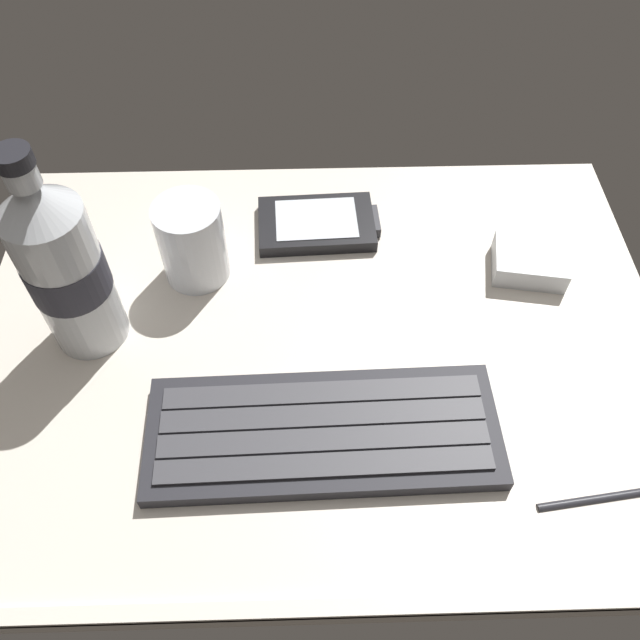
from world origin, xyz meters
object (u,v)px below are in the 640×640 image
handheld_device (316,224)px  water_bottle (64,267)px  charger_block (530,262)px  juice_cup (193,244)px  keyboard (325,432)px  stylus_pen (597,498)px

handheld_device → water_bottle: water_bottle is taller
handheld_device → charger_block: charger_block is taller
water_bottle → charger_block: 43.24cm
handheld_device → juice_cup: (-11.86, -5.66, 3.18)cm
keyboard → water_bottle: water_bottle is taller
keyboard → water_bottle: bearing=151.7°
keyboard → handheld_device: bearing=90.5°
stylus_pen → charger_block: bearing=83.4°
keyboard → juice_cup: 22.37cm
handheld_device → stylus_pen: handheld_device is taller
water_bottle → charger_block: bearing=8.8°
charger_block → stylus_pen: charger_block is taller
keyboard → stylus_pen: (21.01, -6.04, -0.46)cm
handheld_device → stylus_pen: size_ratio=1.37×
stylus_pen → handheld_device: bearing=117.9°
keyboard → charger_block: charger_block is taller
keyboard → charger_block: bearing=40.7°
water_bottle → charger_block: (42.03, 6.49, -7.81)cm
handheld_device → stylus_pen: bearing=-55.0°
handheld_device → keyboard: bearing=-89.5°
juice_cup → water_bottle: water_bottle is taller
juice_cup → charger_block: 32.99cm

